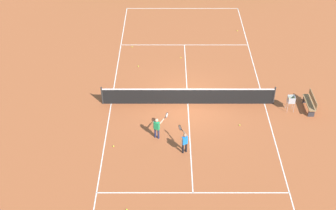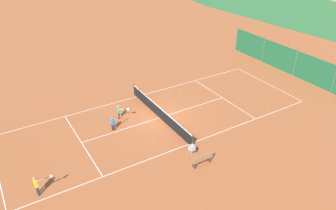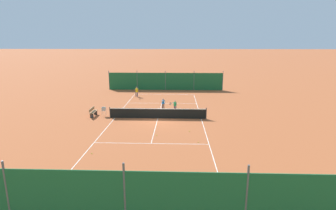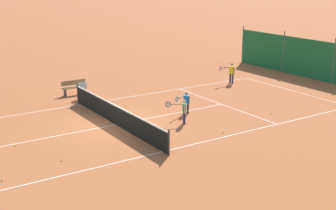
{
  "view_description": "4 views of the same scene",
  "coord_description": "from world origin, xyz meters",
  "px_view_note": "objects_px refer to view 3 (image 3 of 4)",
  "views": [
    {
      "loc": [
        -1.06,
        -20.13,
        14.8
      ],
      "look_at": [
        -1.12,
        -1.2,
        0.8
      ],
      "focal_mm": 50.0,
      "sensor_mm": 36.0,
      "label": 1
    },
    {
      "loc": [
        19.2,
        -10.86,
        13.87
      ],
      "look_at": [
        -0.43,
        1.04,
        0.65
      ],
      "focal_mm": 35.0,
      "sensor_mm": 36.0,
      "label": 2
    },
    {
      "loc": [
        -1.86,
        23.78,
        6.93
      ],
      "look_at": [
        -0.89,
        -1.91,
        0.85
      ],
      "focal_mm": 28.0,
      "sensor_mm": 36.0,
      "label": 3
    },
    {
      "loc": [
        -18.85,
        9.33,
        6.95
      ],
      "look_at": [
        -0.96,
        -2.29,
        0.83
      ],
      "focal_mm": 50.0,
      "sensor_mm": 36.0,
      "label": 4
    }
  ],
  "objects_px": {
    "tennis_net": "(158,113)",
    "player_near_service": "(163,103)",
    "player_near_baseline": "(137,91)",
    "tennis_ball_by_net_right": "(194,109)",
    "ball_hopper": "(104,109)",
    "tennis_ball_by_net_left": "(189,131)",
    "tennis_ball_near_corner": "(185,101)",
    "player_far_baseline": "(175,105)",
    "courtside_bench": "(93,112)",
    "tennis_ball_mid_court": "(92,153)",
    "tennis_ball_service_box": "(134,113)",
    "tennis_ball_alley_left": "(157,135)",
    "tennis_ball_far_corner": "(198,142)"
  },
  "relations": [
    {
      "from": "tennis_ball_near_corner",
      "to": "courtside_bench",
      "type": "bearing_deg",
      "value": 36.95
    },
    {
      "from": "ball_hopper",
      "to": "tennis_ball_by_net_left",
      "type": "bearing_deg",
      "value": 151.89
    },
    {
      "from": "player_far_baseline",
      "to": "ball_hopper",
      "type": "bearing_deg",
      "value": 17.38
    },
    {
      "from": "player_near_baseline",
      "to": "tennis_ball_far_corner",
      "type": "relative_size",
      "value": 19.93
    },
    {
      "from": "player_near_baseline",
      "to": "ball_hopper",
      "type": "height_order",
      "value": "player_near_baseline"
    },
    {
      "from": "ball_hopper",
      "to": "tennis_ball_by_net_right",
      "type": "bearing_deg",
      "value": -162.31
    },
    {
      "from": "player_near_baseline",
      "to": "tennis_ball_far_corner",
      "type": "distance_m",
      "value": 17.59
    },
    {
      "from": "tennis_ball_mid_court",
      "to": "player_far_baseline",
      "type": "bearing_deg",
      "value": -115.09
    },
    {
      "from": "tennis_ball_by_net_right",
      "to": "tennis_ball_by_net_left",
      "type": "distance_m",
      "value": 7.25
    },
    {
      "from": "tennis_ball_alley_left",
      "to": "tennis_ball_far_corner",
      "type": "bearing_deg",
      "value": 157.06
    },
    {
      "from": "player_near_service",
      "to": "tennis_ball_near_corner",
      "type": "height_order",
      "value": "player_near_service"
    },
    {
      "from": "tennis_ball_by_net_right",
      "to": "tennis_ball_service_box",
      "type": "height_order",
      "value": "same"
    },
    {
      "from": "tennis_net",
      "to": "player_near_baseline",
      "type": "height_order",
      "value": "player_near_baseline"
    },
    {
      "from": "tennis_ball_alley_left",
      "to": "courtside_bench",
      "type": "xyz_separation_m",
      "value": [
        6.61,
        -5.28,
        0.42
      ]
    },
    {
      "from": "tennis_ball_by_net_right",
      "to": "tennis_ball_near_corner",
      "type": "relative_size",
      "value": 1.0
    },
    {
      "from": "player_near_baseline",
      "to": "tennis_ball_service_box",
      "type": "height_order",
      "value": "player_near_baseline"
    },
    {
      "from": "tennis_ball_by_net_left",
      "to": "ball_hopper",
      "type": "relative_size",
      "value": 0.07
    },
    {
      "from": "ball_hopper",
      "to": "player_near_baseline",
      "type": "bearing_deg",
      "value": -100.37
    },
    {
      "from": "player_far_baseline",
      "to": "courtside_bench",
      "type": "relative_size",
      "value": 0.77
    },
    {
      "from": "tennis_net",
      "to": "tennis_ball_far_corner",
      "type": "xyz_separation_m",
      "value": [
        -3.37,
        6.08,
        -0.47
      ]
    },
    {
      "from": "player_near_baseline",
      "to": "ball_hopper",
      "type": "xyz_separation_m",
      "value": [
        1.73,
        9.46,
        -0.11
      ]
    },
    {
      "from": "tennis_ball_by_net_left",
      "to": "tennis_ball_near_corner",
      "type": "relative_size",
      "value": 1.0
    },
    {
      "from": "player_near_service",
      "to": "tennis_ball_by_net_left",
      "type": "distance_m",
      "value": 7.97
    },
    {
      "from": "tennis_ball_far_corner",
      "to": "ball_hopper",
      "type": "height_order",
      "value": "ball_hopper"
    },
    {
      "from": "player_far_baseline",
      "to": "courtside_bench",
      "type": "xyz_separation_m",
      "value": [
        7.91,
        2.24,
        -0.23
      ]
    },
    {
      "from": "ball_hopper",
      "to": "courtside_bench",
      "type": "distance_m",
      "value": 1.07
    },
    {
      "from": "tennis_ball_by_net_right",
      "to": "tennis_ball_mid_court",
      "type": "distance_m",
      "value": 13.87
    },
    {
      "from": "tennis_ball_by_net_right",
      "to": "ball_hopper",
      "type": "distance_m",
      "value": 9.42
    },
    {
      "from": "tennis_net",
      "to": "tennis_ball_by_net_right",
      "type": "relative_size",
      "value": 139.09
    },
    {
      "from": "tennis_net",
      "to": "player_far_baseline",
      "type": "xyz_separation_m",
      "value": [
        -1.57,
        -2.75,
        0.18
      ]
    },
    {
      "from": "player_near_baseline",
      "to": "tennis_ball_by_net_right",
      "type": "relative_size",
      "value": 19.93
    },
    {
      "from": "tennis_ball_mid_court",
      "to": "courtside_bench",
      "type": "xyz_separation_m",
      "value": [
        2.72,
        -8.85,
        0.42
      ]
    },
    {
      "from": "player_near_baseline",
      "to": "tennis_ball_by_net_right",
      "type": "distance_m",
      "value": 9.82
    },
    {
      "from": "tennis_net",
      "to": "player_near_service",
      "type": "xyz_separation_m",
      "value": [
        -0.31,
        -3.79,
        0.16
      ]
    },
    {
      "from": "tennis_net",
      "to": "tennis_ball_service_box",
      "type": "height_order",
      "value": "tennis_net"
    },
    {
      "from": "tennis_net",
      "to": "tennis_ball_service_box",
      "type": "distance_m",
      "value": 3.19
    },
    {
      "from": "ball_hopper",
      "to": "courtside_bench",
      "type": "relative_size",
      "value": 0.59
    },
    {
      "from": "player_far_baseline",
      "to": "tennis_ball_near_corner",
      "type": "xyz_separation_m",
      "value": [
        -1.18,
        -4.6,
        -0.64
      ]
    },
    {
      "from": "player_near_service",
      "to": "tennis_ball_alley_left",
      "type": "height_order",
      "value": "player_near_service"
    },
    {
      "from": "courtside_bench",
      "to": "tennis_ball_alley_left",
      "type": "bearing_deg",
      "value": 141.37
    },
    {
      "from": "tennis_net",
      "to": "tennis_ball_near_corner",
      "type": "relative_size",
      "value": 139.09
    },
    {
      "from": "player_near_service",
      "to": "tennis_ball_by_net_right",
      "type": "bearing_deg",
      "value": 174.38
    },
    {
      "from": "player_near_baseline",
      "to": "tennis_ball_by_net_left",
      "type": "height_order",
      "value": "player_near_baseline"
    },
    {
      "from": "player_near_service",
      "to": "tennis_ball_mid_court",
      "type": "bearing_deg",
      "value": 72.03
    },
    {
      "from": "player_near_service",
      "to": "tennis_ball_by_net_right",
      "type": "xyz_separation_m",
      "value": [
        -3.35,
        0.33,
        -0.62
      ]
    },
    {
      "from": "player_near_service",
      "to": "tennis_ball_near_corner",
      "type": "bearing_deg",
      "value": -124.37
    },
    {
      "from": "player_far_baseline",
      "to": "player_near_service",
      "type": "relative_size",
      "value": 1.03
    },
    {
      "from": "tennis_ball_alley_left",
      "to": "ball_hopper",
      "type": "relative_size",
      "value": 0.07
    },
    {
      "from": "player_near_baseline",
      "to": "tennis_ball_alley_left",
      "type": "bearing_deg",
      "value": 104.48
    },
    {
      "from": "player_near_service",
      "to": "tennis_ball_service_box",
      "type": "relative_size",
      "value": 16.97
    }
  ]
}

